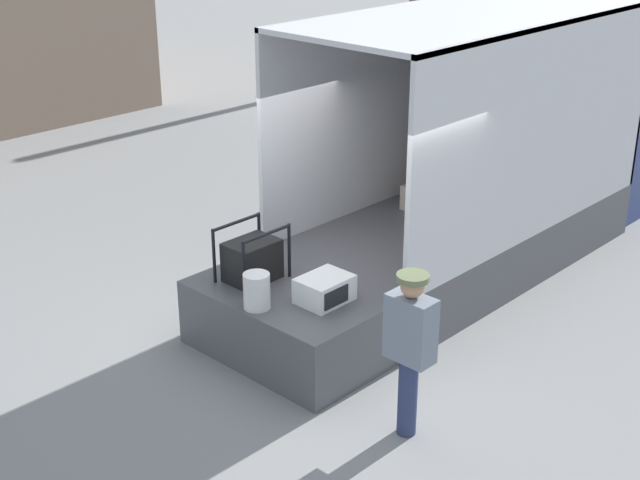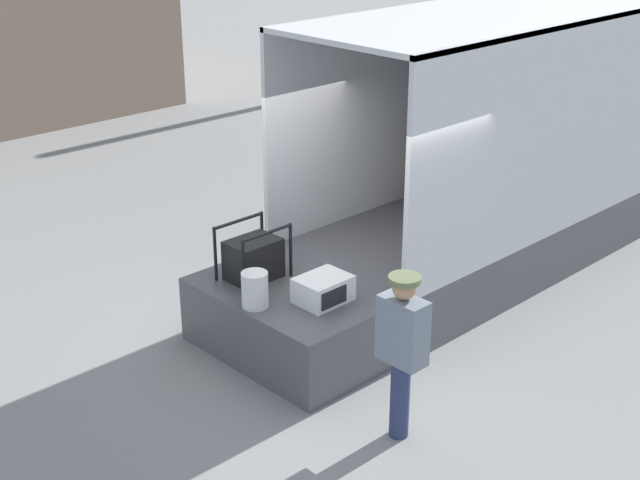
{
  "view_description": "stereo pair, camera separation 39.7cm",
  "coord_description": "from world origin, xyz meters",
  "px_view_note": "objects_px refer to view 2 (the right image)",
  "views": [
    {
      "loc": [
        -6.48,
        -6.02,
        4.85
      ],
      "look_at": [
        -0.34,
        -0.2,
        1.29
      ],
      "focal_mm": 50.0,
      "sensor_mm": 36.0,
      "label": 1
    },
    {
      "loc": [
        -6.2,
        -6.3,
        4.85
      ],
      "look_at": [
        -0.34,
        -0.2,
        1.29
      ],
      "focal_mm": 50.0,
      "sensor_mm": 36.0,
      "label": 2
    }
  ],
  "objects_px": {
    "portable_generator": "(255,258)",
    "box_truck": "(551,163)",
    "orange_bucket": "(255,290)",
    "worker_person": "(402,341)",
    "microwave": "(323,289)"
  },
  "relations": [
    {
      "from": "portable_generator",
      "to": "box_truck",
      "type": "bearing_deg",
      "value": -5.44
    },
    {
      "from": "box_truck",
      "to": "orange_bucket",
      "type": "xyz_separation_m",
      "value": [
        -5.42,
        -0.05,
        -0.11
      ]
    },
    {
      "from": "box_truck",
      "to": "worker_person",
      "type": "xyz_separation_m",
      "value": [
        -5.23,
        -1.84,
        -0.05
      ]
    },
    {
      "from": "box_truck",
      "to": "portable_generator",
      "type": "distance_m",
      "value": 5.0
    },
    {
      "from": "microwave",
      "to": "worker_person",
      "type": "bearing_deg",
      "value": -105.31
    },
    {
      "from": "microwave",
      "to": "box_truck",
      "type": "bearing_deg",
      "value": 5.29
    },
    {
      "from": "portable_generator",
      "to": "worker_person",
      "type": "distance_m",
      "value": 2.33
    },
    {
      "from": "microwave",
      "to": "portable_generator",
      "type": "relative_size",
      "value": 0.78
    },
    {
      "from": "box_truck",
      "to": "microwave",
      "type": "bearing_deg",
      "value": -174.71
    },
    {
      "from": "worker_person",
      "to": "portable_generator",
      "type": "bearing_deg",
      "value": 83.82
    },
    {
      "from": "portable_generator",
      "to": "worker_person",
      "type": "relative_size",
      "value": 0.43
    },
    {
      "from": "portable_generator",
      "to": "orange_bucket",
      "type": "xyz_separation_m",
      "value": [
        -0.44,
        -0.53,
        -0.04
      ]
    },
    {
      "from": "worker_person",
      "to": "orange_bucket",
      "type": "bearing_deg",
      "value": 96.09
    },
    {
      "from": "microwave",
      "to": "worker_person",
      "type": "relative_size",
      "value": 0.33
    },
    {
      "from": "microwave",
      "to": "worker_person",
      "type": "distance_m",
      "value": 1.45
    }
  ]
}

